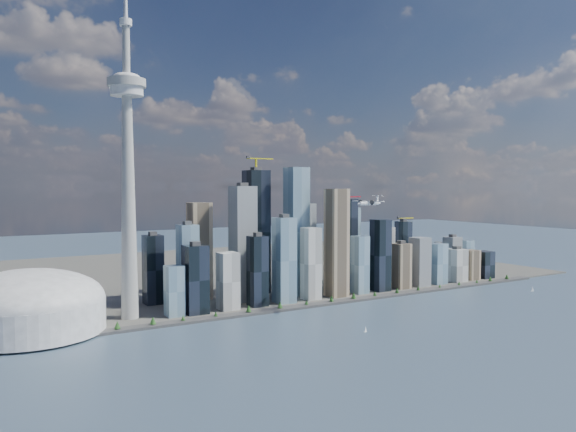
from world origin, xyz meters
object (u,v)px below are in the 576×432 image
dome_stadium (29,306)px  sailboat_west (365,330)px  airplane (369,203)px  sailboat_east (532,290)px  needle_tower (128,164)px

dome_stadium → sailboat_west: 463.23m
airplane → sailboat_east: size_ratio=5.88×
airplane → sailboat_west: airplane is taller
dome_stadium → sailboat_west: size_ratio=22.97×
dome_stadium → sailboat_east: dome_stadium is taller
needle_tower → dome_stadium: (-140.00, -10.00, -196.40)m
sailboat_west → sailboat_east: bearing=-10.5°
dome_stadium → sailboat_east: size_ratio=18.83×
needle_tower → dome_stadium: size_ratio=2.75×
needle_tower → airplane: needle_tower is taller
sailboat_east → sailboat_west: bearing=-154.9°
sailboat_west → sailboat_east: size_ratio=0.82×
sailboat_west → needle_tower: bearing=118.7°
sailboat_east → airplane: bearing=-166.9°
needle_tower → airplane: (343.82, -142.46, -59.79)m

